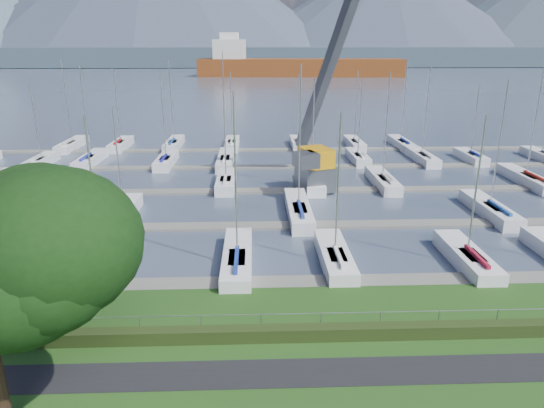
{
  "coord_description": "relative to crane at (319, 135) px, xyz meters",
  "views": [
    {
      "loc": [
        -1.22,
        -21.09,
        13.95
      ],
      "look_at": [
        0.0,
        12.0,
        3.0
      ],
      "focal_mm": 32.0,
      "sensor_mm": 36.0,
      "label": 1
    }
  ],
  "objects": [
    {
      "name": "foothill",
      "position": [
        -5.32,
        303.05,
        0.67
      ],
      "size": [
        900.0,
        80.0,
        12.0
      ],
      "primitive_type": "cube",
      "color": "#3B4B56",
      "rests_on": "water"
    },
    {
      "name": "hedge",
      "position": [
        -5.32,
        -27.35,
        -4.98
      ],
      "size": [
        80.0,
        0.7,
        0.7
      ],
      "primitive_type": "cube",
      "color": "#253313",
      "rests_on": "grass"
    },
    {
      "name": "path",
      "position": [
        -5.32,
        -29.95,
        -5.32
      ],
      "size": [
        160.0,
        2.0,
        0.04
      ],
      "primitive_type": "cube",
      "color": "black",
      "rests_on": "grass"
    },
    {
      "name": "fence",
      "position": [
        -5.32,
        -26.95,
        -4.13
      ],
      "size": [
        80.0,
        0.04,
        0.04
      ],
      "primitive_type": "cylinder",
      "rotation": [
        0.0,
        1.57,
        0.0
      ],
      "color": "gray",
      "rests_on": "grass"
    },
    {
      "name": "sailboat_fleet",
      "position": [
        -5.46,
        2.64,
        0.07
      ],
      "size": [
        74.28,
        49.65,
        13.67
      ],
      "color": "navy",
      "rests_on": "water"
    },
    {
      "name": "docks",
      "position": [
        -5.32,
        -0.95,
        -5.55
      ],
      "size": [
        90.0,
        41.6,
        0.25
      ],
      "color": "slate",
      "rests_on": "water"
    },
    {
      "name": "crane",
      "position": [
        0.0,
        0.0,
        0.0
      ],
      "size": [
        7.4,
        13.03,
        22.35
      ],
      "rotation": [
        0.0,
        0.0,
        0.32
      ],
      "color": "#5A5E62",
      "rests_on": "water"
    },
    {
      "name": "cargo_ship_mid",
      "position": [
        10.82,
        184.44,
        -1.73
      ],
      "size": [
        94.29,
        23.89,
        21.5
      ],
      "rotation": [
        0.0,
        0.0,
        -0.06
      ],
      "color": "brown",
      "rests_on": "water"
    },
    {
      "name": "water",
      "position": [
        -5.32,
        233.05,
        -5.73
      ],
      "size": [
        800.0,
        540.0,
        0.2
      ],
      "primitive_type": "cube",
      "color": "#455064"
    },
    {
      "name": "mountains",
      "position": [
        2.04,
        377.68,
        41.35
      ],
      "size": [
        1190.0,
        360.0,
        115.0
      ],
      "color": "#434D63",
      "rests_on": "water"
    }
  ]
}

